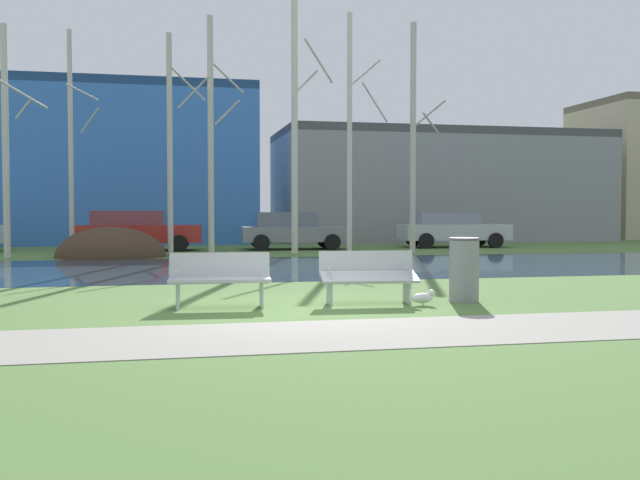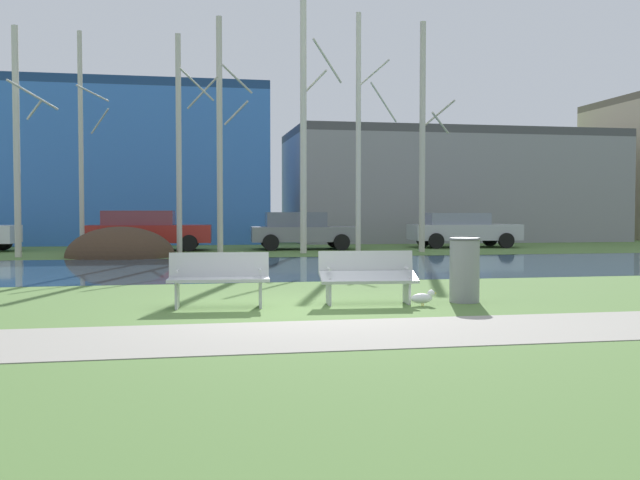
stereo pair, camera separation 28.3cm
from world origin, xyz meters
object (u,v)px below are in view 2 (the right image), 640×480
(parked_sedan_second_red, at_px, (146,230))
(parked_wagon_fourth_silver, at_px, (462,229))
(parked_hatch_third_grey, at_px, (301,230))
(bench_right, at_px, (368,275))
(bench_left, at_px, (219,278))
(seagull, at_px, (423,298))
(trash_bin, at_px, (464,269))

(parked_sedan_second_red, relative_size, parked_wagon_fourth_silver, 1.05)
(parked_sedan_second_red, height_order, parked_wagon_fourth_silver, parked_sedan_second_red)
(parked_sedan_second_red, xyz_separation_m, parked_hatch_third_grey, (6.11, -0.20, -0.03))
(parked_hatch_third_grey, bearing_deg, bench_right, -95.54)
(parked_hatch_third_grey, relative_size, parked_wagon_fourth_silver, 0.93)
(parked_sedan_second_red, bearing_deg, parked_hatch_third_grey, -1.83)
(bench_left, height_order, seagull, bench_left)
(bench_right, relative_size, parked_sedan_second_red, 0.34)
(bench_left, height_order, parked_sedan_second_red, parked_sedan_second_red)
(bench_left, height_order, bench_right, same)
(trash_bin, relative_size, seagull, 2.47)
(parked_wagon_fourth_silver, bearing_deg, parked_hatch_third_grey, -177.70)
(bench_right, height_order, parked_wagon_fourth_silver, parked_wagon_fourth_silver)
(seagull, bearing_deg, trash_bin, 21.09)
(trash_bin, bearing_deg, parked_sedan_second_red, 109.40)
(bench_left, xyz_separation_m, bench_right, (2.45, 0.00, 0.00))
(parked_sedan_second_red, xyz_separation_m, parked_wagon_fourth_silver, (13.08, 0.08, -0.04))
(trash_bin, height_order, parked_sedan_second_red, parked_sedan_second_red)
(parked_sedan_second_red, bearing_deg, parked_wagon_fourth_silver, 0.37)
(bench_right, xyz_separation_m, parked_wagon_fourth_silver, (8.63, 17.34, 0.31))
(bench_left, bearing_deg, trash_bin, -1.37)
(seagull, xyz_separation_m, parked_sedan_second_red, (-5.27, 17.68, 0.69))
(parked_hatch_third_grey, bearing_deg, trash_bin, -89.98)
(seagull, height_order, parked_sedan_second_red, parked_sedan_second_red)
(trash_bin, bearing_deg, parked_hatch_third_grey, 90.02)
(trash_bin, bearing_deg, bench_right, 176.61)
(seagull, xyz_separation_m, parked_hatch_third_grey, (0.84, 17.49, 0.65))
(trash_bin, distance_m, parked_hatch_third_grey, 17.16)
(trash_bin, xyz_separation_m, seagull, (-0.84, -0.33, -0.43))
(bench_right, bearing_deg, bench_left, 180.00)
(parked_hatch_third_grey, bearing_deg, parked_sedan_second_red, 178.17)
(parked_sedan_second_red, bearing_deg, seagull, -73.41)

